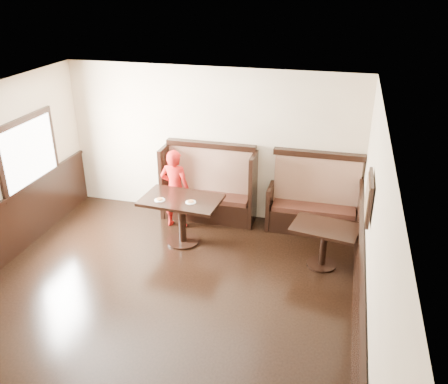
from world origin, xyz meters
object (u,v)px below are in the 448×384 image
(child, at_px, (175,189))
(booth_main, at_px, (209,191))
(table_neighbor, at_px, (324,237))
(booth_neighbor, at_px, (314,205))
(table_main, at_px, (182,209))

(child, bearing_deg, booth_main, -132.31)
(table_neighbor, bearing_deg, child, 176.40)
(booth_neighbor, relative_size, table_main, 1.21)
(booth_neighbor, relative_size, child, 1.11)
(table_neighbor, bearing_deg, table_main, -172.95)
(booth_main, height_order, booth_neighbor, same)
(child, bearing_deg, booth_neighbor, -166.60)
(booth_neighbor, distance_m, table_neighbor, 1.18)
(table_main, relative_size, table_neighbor, 1.23)
(booth_neighbor, bearing_deg, child, -168.31)
(booth_neighbor, height_order, child, child)
(table_main, bearing_deg, table_neighbor, 0.82)
(booth_main, distance_m, child, 0.74)
(booth_main, bearing_deg, child, -134.02)
(booth_neighbor, height_order, table_main, booth_neighbor)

